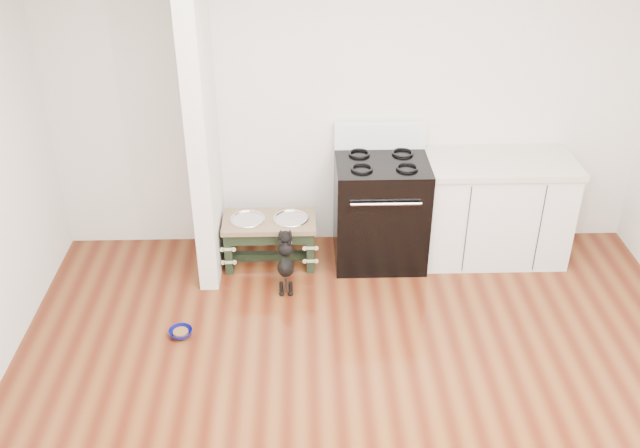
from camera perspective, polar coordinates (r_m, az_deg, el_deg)
The scene contains 8 objects.
ground at distance 4.61m, azimuth 4.18°, elevation -17.47°, with size 5.00×5.00×0.00m, color #4A1B0D.
room_shell at distance 3.57m, azimuth 5.14°, elevation 0.22°, with size 5.00×5.00×5.00m.
partition_wall at distance 5.61m, azimuth -9.47°, elevation 8.48°, with size 0.15×0.80×2.70m, color silver.
oven_range at distance 6.03m, azimuth 4.84°, elevation 1.20°, with size 0.76×0.69×1.14m.
cabinet_run at distance 6.24m, azimuth 13.80°, elevation 1.18°, with size 1.24×0.64×0.91m.
dog_feeder at distance 6.03m, azimuth -4.05°, elevation -0.67°, with size 0.78×0.42×0.44m.
puppy at distance 5.74m, azimuth -2.77°, elevation -2.88°, with size 0.14×0.40×0.47m.
floor_bowl at distance 5.46m, azimuth -11.08°, elevation -8.54°, with size 0.18×0.18×0.06m.
Camera 1 is at (-0.41, -3.07, 3.41)m, focal length 40.00 mm.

